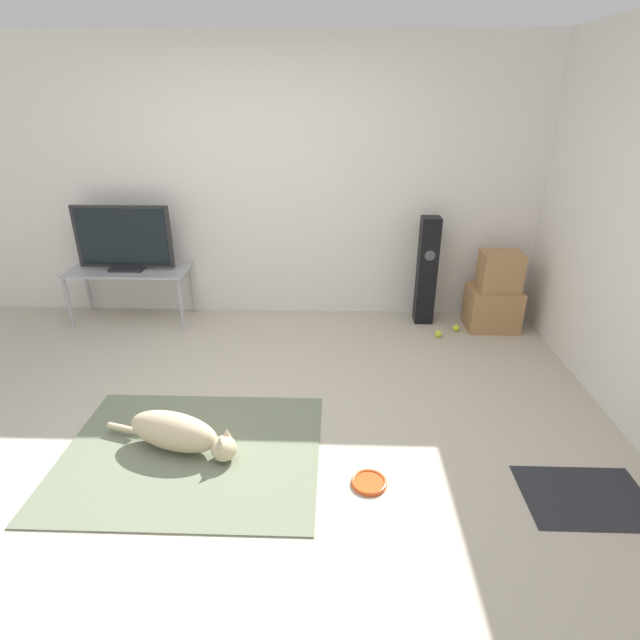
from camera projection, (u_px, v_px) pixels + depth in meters
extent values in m
plane|color=#BCB29E|center=(233.00, 434.00, 3.28)|extent=(12.00, 12.00, 0.00)
cube|color=silver|center=(266.00, 184.00, 4.67)|extent=(8.00, 0.06, 2.55)
cube|color=slate|center=(191.00, 453.00, 3.11)|extent=(1.59, 1.25, 0.01)
ellipsoid|color=beige|center=(174.00, 431.00, 3.09)|extent=(0.64, 0.38, 0.25)
sphere|color=beige|center=(224.00, 448.00, 3.01)|extent=(0.16, 0.16, 0.16)
cone|color=beige|center=(227.00, 433.00, 3.01)|extent=(0.05, 0.05, 0.07)
cone|color=beige|center=(220.00, 441.00, 2.93)|extent=(0.05, 0.05, 0.07)
cylinder|color=beige|center=(122.00, 428.00, 3.24)|extent=(0.20, 0.10, 0.04)
cylinder|color=#DB511E|center=(369.00, 483.00, 2.86)|extent=(0.20, 0.20, 0.02)
torus|color=#DB511E|center=(369.00, 482.00, 2.86)|extent=(0.21, 0.21, 0.02)
cube|color=#A87A4C|center=(492.00, 308.00, 4.72)|extent=(0.47, 0.37, 0.39)
cube|color=#A87A4C|center=(500.00, 271.00, 4.54)|extent=(0.36, 0.28, 0.35)
cube|color=black|center=(427.00, 271.00, 4.72)|extent=(0.17, 0.17, 1.03)
cylinder|color=#4C4C51|center=(430.00, 256.00, 4.56)|extent=(0.10, 0.00, 0.10)
cube|color=#A8A8AD|center=(128.00, 270.00, 4.76)|extent=(1.13, 0.47, 0.02)
cylinder|color=#A8A8AD|center=(68.00, 303.00, 4.69)|extent=(0.04, 0.04, 0.50)
cylinder|color=#A8A8AD|center=(181.00, 304.00, 4.66)|extent=(0.04, 0.04, 0.50)
cylinder|color=#A8A8AD|center=(88.00, 288.00, 5.07)|extent=(0.04, 0.04, 0.50)
cylinder|color=#A8A8AD|center=(193.00, 289.00, 5.03)|extent=(0.04, 0.04, 0.50)
cube|color=#232326|center=(128.00, 268.00, 4.75)|extent=(0.32, 0.20, 0.02)
cube|color=#232326|center=(123.00, 237.00, 4.63)|extent=(0.90, 0.04, 0.58)
cube|color=black|center=(122.00, 237.00, 4.61)|extent=(0.83, 0.01, 0.52)
sphere|color=#C6E033|center=(438.00, 334.00, 4.59)|extent=(0.07, 0.07, 0.07)
sphere|color=#C6E033|center=(456.00, 328.00, 4.70)|extent=(0.07, 0.07, 0.07)
cube|color=#28282D|center=(585.00, 497.00, 2.77)|extent=(0.69, 0.49, 0.01)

